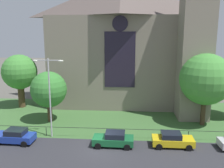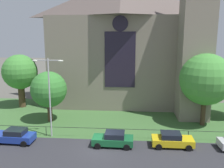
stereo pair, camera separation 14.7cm
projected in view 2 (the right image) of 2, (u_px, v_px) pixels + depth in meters
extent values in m
plane|color=#56544C|center=(109.00, 116.00, 35.01)|extent=(160.00, 160.00, 0.00)
cube|color=#2D2D33|center=(98.00, 157.00, 23.30)|extent=(120.00, 8.00, 0.01)
cube|color=#3D6633|center=(108.00, 121.00, 33.06)|extent=(120.00, 20.00, 0.01)
cube|color=gray|center=(122.00, 60.00, 41.52)|extent=(22.00, 12.00, 14.00)
cube|color=black|center=(120.00, 60.00, 35.48)|extent=(4.40, 0.16, 8.00)
cylinder|color=black|center=(120.00, 23.00, 34.44)|extent=(2.20, 0.15, 2.20)
cube|color=gray|center=(195.00, 52.00, 32.56)|extent=(4.00, 4.00, 18.00)
cylinder|color=black|center=(116.00, 129.00, 27.37)|extent=(31.68, 0.05, 0.05)
cylinder|color=black|center=(46.00, 131.00, 28.07)|extent=(0.06, 0.07, 1.10)
cylinder|color=black|center=(116.00, 133.00, 27.48)|extent=(0.06, 0.07, 1.10)
cylinder|color=black|center=(188.00, 136.00, 26.89)|extent=(0.07, 0.07, 1.10)
cylinder|color=#423021|center=(203.00, 112.00, 31.24)|extent=(0.60, 0.60, 3.52)
sphere|color=#428C38|center=(206.00, 79.00, 30.40)|extent=(6.39, 6.39, 6.39)
cylinder|color=#4C3823|center=(22.00, 96.00, 38.92)|extent=(1.00, 1.00, 3.60)
sphere|color=#428C38|center=(20.00, 72.00, 38.15)|extent=(5.36, 5.36, 5.36)
cylinder|color=#4C3823|center=(50.00, 112.00, 32.67)|extent=(0.63, 0.63, 2.58)
sphere|color=#387F33|center=(49.00, 89.00, 32.05)|extent=(4.68, 4.68, 4.68)
cylinder|color=#B2B2B7|center=(50.00, 99.00, 27.13)|extent=(0.16, 0.16, 8.86)
cylinder|color=#B2B2B7|center=(41.00, 60.00, 26.33)|extent=(1.40, 0.10, 0.10)
cylinder|color=#B2B2B7|center=(54.00, 60.00, 26.22)|extent=(1.40, 0.10, 0.10)
ellipsoid|color=white|center=(35.00, 61.00, 26.39)|extent=(0.57, 0.26, 0.20)
ellipsoid|color=white|center=(61.00, 61.00, 26.18)|extent=(0.57, 0.26, 0.20)
cube|color=#1E3899|center=(14.00, 137.00, 26.38)|extent=(4.27, 1.97, 0.70)
cube|color=black|center=(16.00, 132.00, 26.23)|extent=(2.06, 1.68, 0.55)
cylinder|color=black|center=(6.00, 136.00, 27.49)|extent=(0.65, 0.25, 0.64)
cylinder|color=black|center=(24.00, 144.00, 25.40)|extent=(0.65, 0.25, 0.64)
cylinder|color=black|center=(31.00, 137.00, 27.15)|extent=(0.65, 0.25, 0.64)
cube|color=#196033|center=(113.00, 140.00, 25.59)|extent=(4.23, 1.88, 0.70)
cube|color=black|center=(115.00, 135.00, 25.44)|extent=(2.03, 1.64, 0.55)
cylinder|color=black|center=(98.00, 146.00, 24.91)|extent=(0.64, 0.23, 0.64)
cylinder|color=black|center=(100.00, 139.00, 26.66)|extent=(0.64, 0.23, 0.64)
cylinder|color=black|center=(127.00, 147.00, 24.63)|extent=(0.64, 0.23, 0.64)
cylinder|color=black|center=(127.00, 140.00, 26.39)|extent=(0.64, 0.23, 0.64)
cube|color=gold|center=(172.00, 141.00, 25.41)|extent=(4.21, 1.83, 0.70)
cube|color=black|center=(171.00, 135.00, 25.30)|extent=(2.01, 1.61, 0.55)
cylinder|color=black|center=(185.00, 140.00, 26.23)|extent=(0.64, 0.22, 0.64)
cylinder|color=black|center=(189.00, 148.00, 24.47)|extent=(0.64, 0.22, 0.64)
cylinder|color=black|center=(157.00, 139.00, 26.47)|extent=(0.64, 0.22, 0.64)
cylinder|color=black|center=(159.00, 147.00, 24.71)|extent=(0.64, 0.22, 0.64)
cylinder|color=black|center=(222.00, 143.00, 25.73)|extent=(0.65, 0.24, 0.64)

